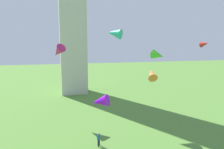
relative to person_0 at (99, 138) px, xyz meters
The scene contains 7 objects.
person_0 is the anchor object (origin of this frame).
kite_flying_0 12.40m from the person_0, 16.26° to the left, with size 1.80×2.10×1.41m.
kite_flying_2 20.81m from the person_0, 15.50° to the left, with size 1.21×1.55×1.10m.
kite_flying_3 9.09m from the person_0, 13.94° to the right, with size 1.36×1.88×1.55m.
kite_flying_4 14.74m from the person_0, 62.28° to the left, with size 2.70×2.61×1.79m.
kite_flying_5 4.05m from the person_0, 71.96° to the left, with size 2.64×2.39×1.84m.
kite_flying_6 14.61m from the person_0, 109.70° to the left, with size 2.56×2.89×2.35m.
Camera 1 is at (-10.28, -5.70, 10.89)m, focal length 31.22 mm.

